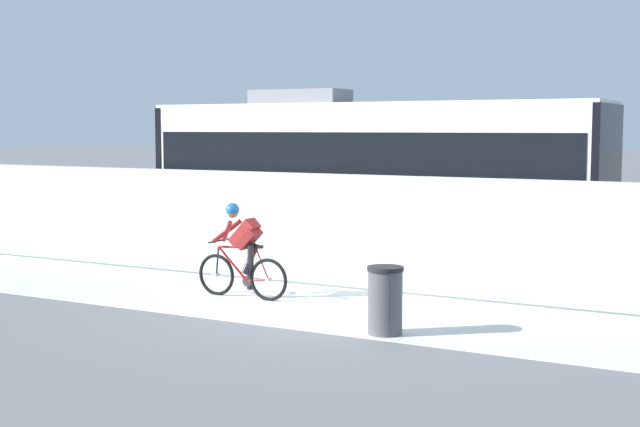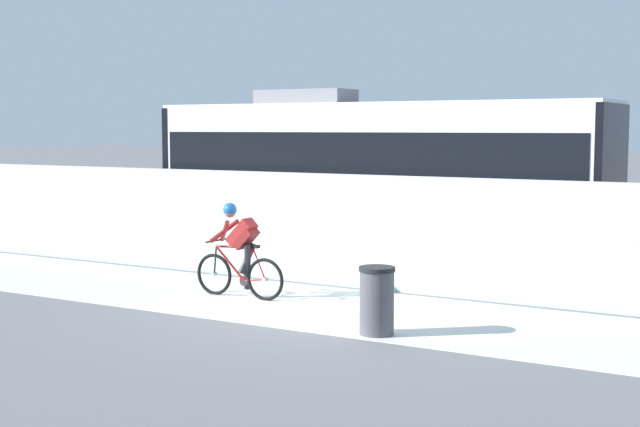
% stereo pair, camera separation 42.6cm
% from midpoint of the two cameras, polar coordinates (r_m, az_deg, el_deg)
% --- Properties ---
extents(ground_plane, '(200.00, 200.00, 0.00)m').
position_cam_midpoint_polar(ground_plane, '(14.17, 1.23, -6.13)').
color(ground_plane, slate).
extents(bike_path_deck, '(32.00, 3.20, 0.01)m').
position_cam_midpoint_polar(bike_path_deck, '(14.17, 1.23, -6.10)').
color(bike_path_deck, silver).
rests_on(bike_path_deck, ground).
extents(glass_parapet, '(32.00, 0.05, 1.12)m').
position_cam_midpoint_polar(glass_parapet, '(15.70, 4.49, -2.92)').
color(glass_parapet, silver).
rests_on(glass_parapet, ground).
extents(concrete_barrier_wall, '(32.00, 0.36, 1.93)m').
position_cam_midpoint_polar(concrete_barrier_wall, '(17.27, 7.08, -0.82)').
color(concrete_barrier_wall, silver).
rests_on(concrete_barrier_wall, ground).
extents(tram_rail_near, '(32.00, 0.08, 0.01)m').
position_cam_midpoint_polar(tram_rail_near, '(19.69, 9.87, -2.89)').
color(tram_rail_near, '#595654').
rests_on(tram_rail_near, ground).
extents(tram_rail_far, '(32.00, 0.08, 0.01)m').
position_cam_midpoint_polar(tram_rail_far, '(21.03, 11.23, -2.38)').
color(tram_rail_far, '#595654').
rests_on(tram_rail_far, ground).
extents(tram, '(11.06, 2.54, 3.81)m').
position_cam_midpoint_polar(tram, '(21.14, 4.23, 2.90)').
color(tram, silver).
rests_on(tram, ground).
extents(cyclist_on_bike, '(1.77, 0.58, 1.61)m').
position_cam_midpoint_polar(cyclist_on_bike, '(14.90, -4.42, -2.51)').
color(cyclist_on_bike, black).
rests_on(cyclist_on_bike, ground).
extents(trash_bin, '(0.51, 0.51, 0.96)m').
position_cam_midpoint_polar(trash_bin, '(12.30, 4.69, -5.65)').
color(trash_bin, '#47474C').
rests_on(trash_bin, ground).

